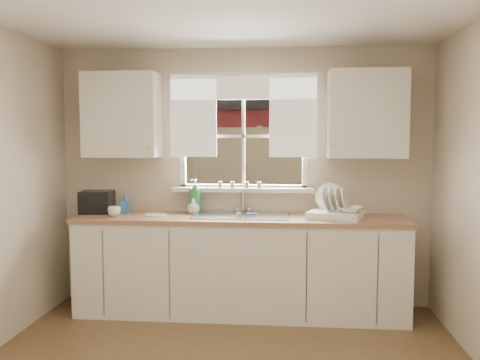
# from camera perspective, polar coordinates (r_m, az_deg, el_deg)

# --- Properties ---
(room_walls) EXTENTS (3.62, 4.02, 2.50)m
(room_walls) POSITION_cam_1_polar(r_m,az_deg,el_deg) (2.93, -3.05, -2.98)
(room_walls) COLOR beige
(room_walls) RESTS_ON ground
(window) EXTENTS (1.38, 0.16, 1.06)m
(window) POSITION_cam_1_polar(r_m,az_deg,el_deg) (4.96, 0.37, 3.05)
(window) COLOR white
(window) RESTS_ON room_walls
(curtains) EXTENTS (1.50, 0.03, 0.81)m
(curtains) POSITION_cam_1_polar(r_m,az_deg,el_deg) (4.91, 0.32, 8.26)
(curtains) COLOR white
(curtains) RESTS_ON room_walls
(base_cabinets) EXTENTS (3.00, 0.62, 0.87)m
(base_cabinets) POSITION_cam_1_polar(r_m,az_deg,el_deg) (4.79, 0.03, -9.74)
(base_cabinets) COLOR white
(base_cabinets) RESTS_ON ground
(countertop) EXTENTS (3.04, 0.65, 0.04)m
(countertop) POSITION_cam_1_polar(r_m,az_deg,el_deg) (4.69, 0.03, -4.35)
(countertop) COLOR #A17350
(countertop) RESTS_ON base_cabinets
(upper_cabinet_left) EXTENTS (0.70, 0.33, 0.80)m
(upper_cabinet_left) POSITION_cam_1_polar(r_m,az_deg,el_deg) (5.02, -13.11, 7.10)
(upper_cabinet_left) COLOR white
(upper_cabinet_left) RESTS_ON room_walls
(upper_cabinet_right) EXTENTS (0.70, 0.33, 0.80)m
(upper_cabinet_right) POSITION_cam_1_polar(r_m,az_deg,el_deg) (4.82, 14.04, 7.19)
(upper_cabinet_right) COLOR white
(upper_cabinet_right) RESTS_ON room_walls
(wall_outlet) EXTENTS (0.08, 0.01, 0.12)m
(wall_outlet) POSITION_cam_1_polar(r_m,az_deg,el_deg) (4.97, 10.51, -1.71)
(wall_outlet) COLOR beige
(wall_outlet) RESTS_ON room_walls
(sill_jars) EXTENTS (0.42, 0.04, 0.06)m
(sill_jars) POSITION_cam_1_polar(r_m,az_deg,el_deg) (4.92, -0.04, -0.54)
(sill_jars) COLOR brown
(sill_jars) RESTS_ON window
(backyard) EXTENTS (20.00, 10.00, 6.13)m
(backyard) POSITION_cam_1_polar(r_m,az_deg,el_deg) (11.50, 6.12, 13.83)
(backyard) COLOR #335421
(backyard) RESTS_ON ground
(sink) EXTENTS (0.88, 0.52, 0.40)m
(sink) POSITION_cam_1_polar(r_m,az_deg,el_deg) (4.73, 0.07, -4.91)
(sink) COLOR #B7B7BC
(sink) RESTS_ON countertop
(dish_rack) EXTENTS (0.55, 0.48, 0.31)m
(dish_rack) POSITION_cam_1_polar(r_m,az_deg,el_deg) (4.66, 10.66, -3.39)
(dish_rack) COLOR white
(dish_rack) RESTS_ON countertop
(bowl) EXTENTS (0.28, 0.28, 0.05)m
(bowl) POSITION_cam_1_polar(r_m,az_deg,el_deg) (4.62, 12.32, -3.26)
(bowl) COLOR white
(bowl) RESTS_ON dish_rack
(soap_bottle_a) EXTENTS (0.16, 0.16, 0.32)m
(soap_bottle_a) POSITION_cam_1_polar(r_m,az_deg,el_deg) (4.93, -5.08, -1.80)
(soap_bottle_a) COLOR green
(soap_bottle_a) RESTS_ON countertop
(soap_bottle_b) EXTENTS (0.10, 0.10, 0.18)m
(soap_bottle_b) POSITION_cam_1_polar(r_m,az_deg,el_deg) (5.01, -12.79, -2.60)
(soap_bottle_b) COLOR #2F69B3
(soap_bottle_b) RESTS_ON countertop
(soap_bottle_c) EXTENTS (0.12, 0.12, 0.15)m
(soap_bottle_c) POSITION_cam_1_polar(r_m,az_deg,el_deg) (4.85, -5.27, -2.96)
(soap_bottle_c) COLOR beige
(soap_bottle_c) RESTS_ON countertop
(saucer) EXTENTS (0.21, 0.21, 0.01)m
(saucer) POSITION_cam_1_polar(r_m,az_deg,el_deg) (4.80, -9.45, -3.90)
(saucer) COLOR silver
(saucer) RESTS_ON countertop
(cup) EXTENTS (0.13, 0.13, 0.09)m
(cup) POSITION_cam_1_polar(r_m,az_deg,el_deg) (4.83, -13.95, -3.44)
(cup) COLOR white
(cup) RESTS_ON countertop
(black_appliance) EXTENTS (0.31, 0.28, 0.21)m
(black_appliance) POSITION_cam_1_polar(r_m,az_deg,el_deg) (5.09, -15.77, -2.38)
(black_appliance) COLOR black
(black_appliance) RESTS_ON countertop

